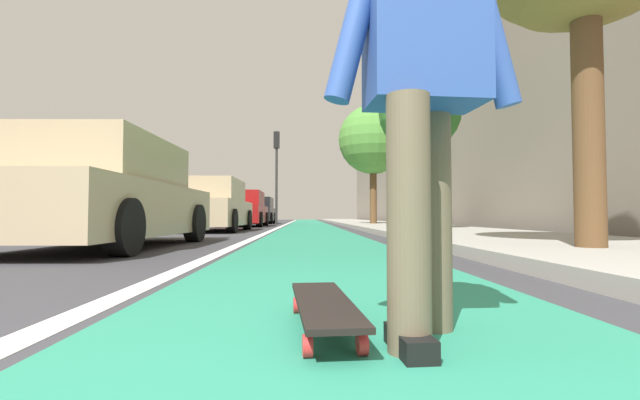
{
  "coord_description": "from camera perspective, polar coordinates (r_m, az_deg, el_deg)",
  "views": [
    {
      "loc": [
        -0.76,
        0.19,
        0.43
      ],
      "look_at": [
        8.88,
        -0.15,
        0.79
      ],
      "focal_mm": 24.02,
      "sensor_mm": 36.0,
      "label": 1
    }
  ],
  "objects": [
    {
      "name": "ground_plane",
      "position": [
        10.77,
        -0.99,
        -4.45
      ],
      "size": [
        80.0,
        80.0,
        0.0
      ],
      "primitive_type": "plane",
      "color": "#38383D"
    },
    {
      "name": "bike_lane_paint",
      "position": [
        24.76,
        -1.55,
        -3.14
      ],
      "size": [
        56.0,
        2.06,
        0.0
      ],
      "primitive_type": "cube",
      "color": "#288466",
      "rests_on": "ground"
    },
    {
      "name": "lane_stripe_white",
      "position": [
        20.78,
        -4.72,
        -3.32
      ],
      "size": [
        52.0,
        0.16,
        0.01
      ],
      "primitive_type": "cube",
      "color": "silver",
      "rests_on": "ground"
    },
    {
      "name": "sidewalk_curb",
      "position": [
        19.03,
        7.79,
        -3.24
      ],
      "size": [
        52.0,
        3.2,
        0.12
      ],
      "primitive_type": "cube",
      "color": "#9E9B93",
      "rests_on": "ground"
    },
    {
      "name": "building_facade",
      "position": [
        23.98,
        12.23,
        9.63
      ],
      "size": [
        40.0,
        1.2,
        10.62
      ],
      "primitive_type": "cube",
      "color": "gray",
      "rests_on": "ground"
    },
    {
      "name": "skateboard",
      "position": [
        1.66,
        0.49,
        -13.87
      ],
      "size": [
        0.85,
        0.26,
        0.11
      ],
      "color": "red",
      "rests_on": "ground"
    },
    {
      "name": "skater_person",
      "position": [
        1.62,
        13.57,
        16.16
      ],
      "size": [
        0.48,
        0.72,
        1.64
      ],
      "color": "brown",
      "rests_on": "ground"
    },
    {
      "name": "parked_car_near",
      "position": [
        6.54,
        -26.8,
        0.47
      ],
      "size": [
        4.29,
        2.01,
        1.47
      ],
      "color": "tan",
      "rests_on": "ground"
    },
    {
      "name": "parked_car_mid",
      "position": [
        12.58,
        -14.37,
        -0.86
      ],
      "size": [
        4.29,
        1.96,
        1.47
      ],
      "color": "tan",
      "rests_on": "ground"
    },
    {
      "name": "parked_car_far",
      "position": [
        18.19,
        -10.26,
        -1.29
      ],
      "size": [
        4.53,
        1.92,
        1.46
      ],
      "color": "maroon",
      "rests_on": "ground"
    },
    {
      "name": "parked_car_end",
      "position": [
        24.46,
        -8.28,
        -1.48
      ],
      "size": [
        4.17,
        1.91,
        1.48
      ],
      "color": "black",
      "rests_on": "ground"
    },
    {
      "name": "traffic_light",
      "position": [
        20.88,
        -5.81,
        5.23
      ],
      "size": [
        0.33,
        0.28,
        4.52
      ],
      "color": "#2D2D2D",
      "rests_on": "ground"
    },
    {
      "name": "street_tree_mid",
      "position": [
        11.07,
        13.13,
        11.3
      ],
      "size": [
        2.02,
        2.02,
        4.03
      ],
      "color": "brown",
      "rests_on": "ground"
    },
    {
      "name": "street_tree_far",
      "position": [
        18.15,
        7.08,
        7.93
      ],
      "size": [
        2.88,
        2.88,
        5.07
      ],
      "color": "brown",
      "rests_on": "ground"
    }
  ]
}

